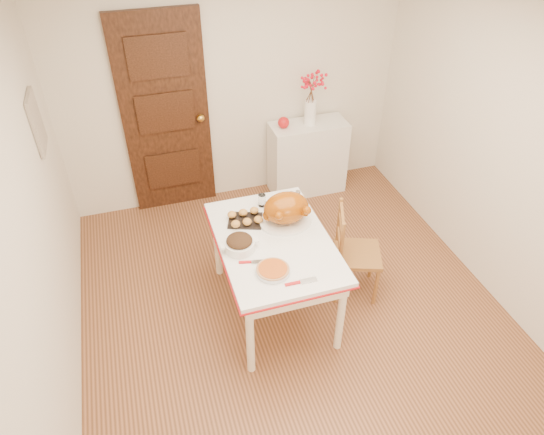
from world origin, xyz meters
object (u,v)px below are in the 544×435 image
object	(u,v)px
turkey_platter	(286,209)
pumpkin_pie	(273,270)
chair_oak	(358,252)
kitchen_table	(274,275)
sideboard	(307,158)

from	to	relation	value
turkey_platter	pumpkin_pie	size ratio (longest dim) A/B	1.73
chair_oak	turkey_platter	distance (m)	0.77
turkey_platter	kitchen_table	bearing A→B (deg)	-128.05
kitchen_table	chair_oak	bearing A→B (deg)	-0.70
sideboard	chair_oak	size ratio (longest dim) A/B	0.94
kitchen_table	turkey_platter	world-z (taller)	turkey_platter
chair_oak	pumpkin_pie	distance (m)	0.99
pumpkin_pie	kitchen_table	bearing A→B (deg)	71.19
turkey_platter	sideboard	bearing A→B (deg)	66.84
kitchen_table	sideboard	bearing A→B (deg)	60.80
sideboard	turkey_platter	bearing A→B (deg)	-117.36
kitchen_table	pumpkin_pie	size ratio (longest dim) A/B	5.12
kitchen_table	pumpkin_pie	xyz separation A→B (m)	(-0.12, -0.34, 0.41)
pumpkin_pie	chair_oak	bearing A→B (deg)	21.09
kitchen_table	chair_oak	xyz separation A→B (m)	(0.75, -0.01, 0.06)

